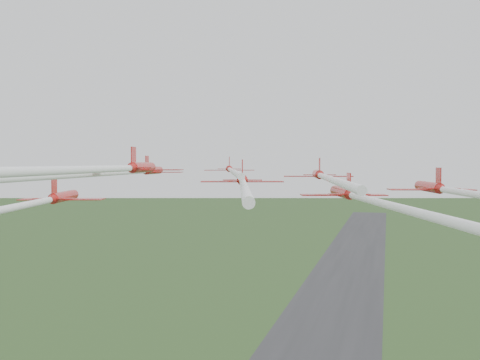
% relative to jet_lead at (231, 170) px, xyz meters
% --- Properties ---
extents(runway, '(38.00, 900.00, 0.04)m').
position_rel_jet_lead_xyz_m(runway, '(-0.10, 193.26, -56.92)').
color(runway, '#2E2E30').
rests_on(runway, ground).
extents(jet_lead, '(19.13, 58.47, 2.38)m').
position_rel_jet_lead_xyz_m(jet_lead, '(0.00, 0.00, 0.00)').
color(jet_lead, red).
extents(jet_row2_left, '(14.24, 67.59, 2.50)m').
position_rel_jet_lead_xyz_m(jet_row2_left, '(-8.36, -18.02, -0.12)').
color(jet_row2_left, red).
extents(jet_row2_right, '(12.83, 54.13, 2.78)m').
position_rel_jet_lead_xyz_m(jet_row2_right, '(12.93, -6.87, -0.64)').
color(jet_row2_right, red).
extents(jet_row3_left, '(18.03, 53.99, 2.86)m').
position_rel_jet_lead_xyz_m(jet_row3_left, '(-13.33, -25.79, -3.03)').
color(jet_row3_left, red).
extents(jet_row3_mid, '(15.27, 47.22, 2.87)m').
position_rel_jet_lead_xyz_m(jet_row3_mid, '(5.88, -17.62, -0.99)').
color(jet_row3_mid, red).
extents(jet_row3_right, '(14.77, 58.03, 2.92)m').
position_rel_jet_lead_xyz_m(jet_row3_right, '(27.44, -16.31, -1.93)').
color(jet_row3_right, red).
extents(jet_row4_left, '(13.25, 58.10, 2.40)m').
position_rel_jet_lead_xyz_m(jet_row4_left, '(-0.38, -37.84, 0.47)').
color(jet_row4_left, red).
extents(jet_row4_right, '(16.36, 51.64, 2.51)m').
position_rel_jet_lead_xyz_m(jet_row4_right, '(18.97, -28.64, -2.02)').
color(jet_row4_right, red).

